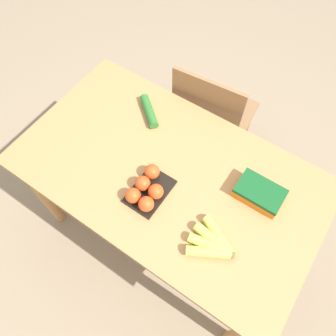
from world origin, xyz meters
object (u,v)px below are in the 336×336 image
banana_bunch (213,243)px  tomato_pack (147,189)px  carrot_bag (260,193)px  cucumber_near (149,111)px  chair (211,119)px

banana_bunch → tomato_pack: 0.34m
banana_bunch → carrot_bag: carrot_bag is taller
banana_bunch → cucumber_near: bearing=146.4°
chair → tomato_pack: size_ratio=4.26×
carrot_bag → cucumber_near: bearing=171.1°
chair → cucumber_near: chair is taller
tomato_pack → cucumber_near: tomato_pack is taller
chair → carrot_bag: bearing=130.0°
chair → tomato_pack: bearing=90.0°
cucumber_near → banana_bunch: bearing=-33.6°
tomato_pack → cucumber_near: bearing=124.6°
carrot_bag → cucumber_near: size_ratio=1.12×
banana_bunch → tomato_pack: tomato_pack is taller
carrot_bag → cucumber_near: 0.64m
tomato_pack → banana_bunch: bearing=-6.3°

